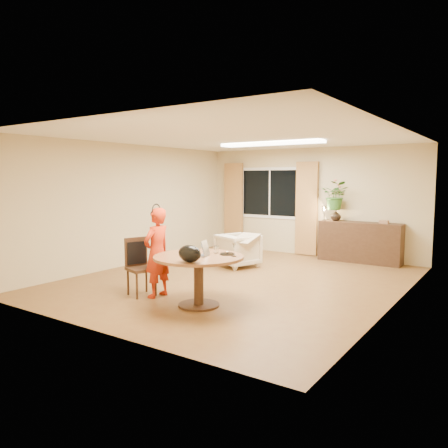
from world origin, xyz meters
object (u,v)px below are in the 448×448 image
at_px(dining_table, 199,267).
at_px(dining_chair, 141,267).
at_px(armchair, 238,250).
at_px(child, 157,253).
at_px(sideboard, 360,242).

relative_size(dining_table, dining_chair, 1.43).
height_order(dining_chair, armchair, dining_chair).
height_order(child, sideboard, child).
bearing_deg(armchair, dining_table, 130.95).
height_order(dining_table, dining_chair, dining_chair).
distance_m(dining_table, dining_chair, 1.12).
distance_m(child, sideboard, 5.00).
relative_size(dining_table, armchair, 1.71).
bearing_deg(dining_chair, armchair, 108.28).
height_order(child, armchair, child).
distance_m(armchair, sideboard, 2.78).
bearing_deg(sideboard, child, -110.87).
distance_m(dining_table, child, 0.87).
bearing_deg(child, dining_chair, -70.52).
height_order(dining_table, child, child).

